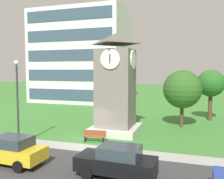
{
  "coord_description": "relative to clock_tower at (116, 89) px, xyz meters",
  "views": [
    {
      "loc": [
        7.7,
        -17.65,
        5.62
      ],
      "look_at": [
        0.67,
        4.07,
        3.8
      ],
      "focal_mm": 39.23,
      "sensor_mm": 36.0,
      "label": 1
    }
  ],
  "objects": [
    {
      "name": "ground_plane",
      "position": [
        -1.35,
        -3.07,
        -3.9
      ],
      "size": [
        160.0,
        160.0,
        0.0
      ],
      "primitive_type": "plane",
      "color": "#3D7A33"
    },
    {
      "name": "street_asphalt",
      "position": [
        -1.35,
        -9.26,
        -3.89
      ],
      "size": [
        120.0,
        7.2,
        0.01
      ],
      "primitive_type": "cube",
      "color": "#38383A",
      "rests_on": "ground"
    },
    {
      "name": "kerb_strip",
      "position": [
        -1.35,
        -4.86,
        -3.89
      ],
      "size": [
        120.0,
        1.6,
        0.01
      ],
      "primitive_type": "cube",
      "color": "#9E9E99",
      "rests_on": "ground"
    },
    {
      "name": "office_building",
      "position": [
        -12.59,
        19.83,
        4.1
      ],
      "size": [
        16.27,
        10.22,
        16.0
      ],
      "color": "silver",
      "rests_on": "ground"
    },
    {
      "name": "clock_tower",
      "position": [
        0.0,
        0.0,
        0.0
      ],
      "size": [
        4.09,
        4.09,
        8.84
      ],
      "color": "slate",
      "rests_on": "ground"
    },
    {
      "name": "park_bench",
      "position": [
        -0.77,
        -3.2,
        -3.44
      ],
      "size": [
        1.85,
        0.75,
        0.88
      ],
      "color": "brown",
      "rests_on": "ground"
    },
    {
      "name": "street_lamp",
      "position": [
        -5.79,
        -5.83,
        -0.0
      ],
      "size": [
        0.36,
        0.36,
        6.34
      ],
      "color": "#333338",
      "rests_on": "ground"
    },
    {
      "name": "tree_by_building",
      "position": [
        8.46,
        8.4,
        0.22
      ],
      "size": [
        3.0,
        3.0,
        5.67
      ],
      "color": "#513823",
      "rests_on": "ground"
    },
    {
      "name": "tree_near_tower",
      "position": [
        5.57,
        4.1,
        -0.16
      ],
      "size": [
        3.74,
        3.74,
        5.63
      ],
      "color": "#513823",
      "rests_on": "ground"
    },
    {
      "name": "parked_car_yellow",
      "position": [
        -3.78,
        -9.0,
        -3.04
      ],
      "size": [
        4.29,
        2.05,
        1.69
      ],
      "color": "gold",
      "rests_on": "ground"
    },
    {
      "name": "parked_car_black",
      "position": [
        2.76,
        -8.77,
        -3.04
      ],
      "size": [
        4.26,
        2.05,
        1.69
      ],
      "color": "black",
      "rests_on": "ground"
    }
  ]
}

